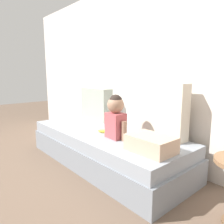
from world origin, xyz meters
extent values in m
plane|color=brown|center=(0.00, 0.00, 0.00)|extent=(12.00, 12.00, 0.00)
cube|color=silver|center=(0.00, 0.55, 1.10)|extent=(5.31, 0.10, 2.21)
cube|color=gray|center=(0.00, 0.00, 0.13)|extent=(2.11, 0.84, 0.26)
cube|color=#8C939E|center=(0.00, 0.00, 0.32)|extent=(2.05, 0.81, 0.13)
cube|color=#99A393|center=(-0.58, 0.32, 0.62)|extent=(0.54, 0.16, 0.46)
cube|color=beige|center=(0.58, 0.32, 0.68)|extent=(0.53, 0.16, 0.58)
cube|color=#B24C51|center=(0.27, -0.07, 0.52)|extent=(0.21, 0.16, 0.27)
sphere|color=#9E755B|center=(0.27, -0.07, 0.74)|extent=(0.17, 0.17, 0.17)
sphere|color=#2D231E|center=(0.27, -0.07, 0.78)|extent=(0.14, 0.14, 0.14)
cylinder|color=#9E755B|center=(0.15, -0.07, 0.49)|extent=(0.06, 0.06, 0.20)
cylinder|color=#9E755B|center=(0.40, -0.07, 0.49)|extent=(0.06, 0.06, 0.20)
ellipsoid|color=yellow|center=(0.06, -0.04, 0.41)|extent=(0.17, 0.12, 0.04)
cube|color=tan|center=(0.78, -0.10, 0.46)|extent=(0.40, 0.28, 0.14)
camera|label=1|loc=(1.90, -1.52, 1.06)|focal=34.28mm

